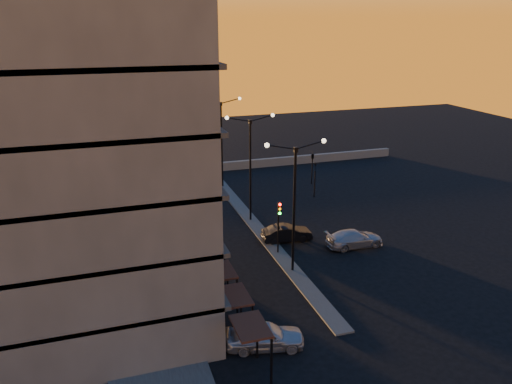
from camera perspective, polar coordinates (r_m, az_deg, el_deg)
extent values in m
plane|color=black|center=(36.06, 4.19, -9.00)|extent=(120.00, 120.00, 0.00)
cube|color=#444542|center=(37.44, -13.46, -8.30)|extent=(5.00, 40.00, 0.12)
cube|color=#444542|center=(44.56, -0.63, -3.20)|extent=(1.20, 36.00, 0.12)
cube|color=slate|center=(59.50, -3.41, 2.97)|extent=(44.00, 0.50, 1.00)
cylinder|color=#615C55|center=(31.74, -21.24, 9.77)|extent=(14.00, 14.00, 25.00)
cube|color=#615C55|center=(26.81, -21.64, 8.24)|extent=(14.00, 10.00, 25.00)
cylinder|color=black|center=(34.96, -19.11, -8.09)|extent=(14.16, 14.16, 2.40)
cube|color=black|center=(30.94, -6.07, -6.57)|extent=(0.15, 3.20, 1.20)
cylinder|color=black|center=(34.18, 4.37, -2.33)|extent=(0.18, 0.18, 9.00)
cube|color=black|center=(32.84, 4.56, 4.84)|extent=(0.25, 0.25, 0.35)
sphere|color=#FFE5B2|center=(32.04, 1.26, 5.37)|extent=(0.32, 0.32, 0.32)
sphere|color=#FFE5B2|center=(33.54, 7.76, 5.82)|extent=(0.32, 0.32, 0.32)
cylinder|color=black|center=(43.08, -0.65, 2.27)|extent=(0.18, 0.18, 9.00)
cube|color=black|center=(42.03, -0.67, 8.03)|extent=(0.25, 0.25, 0.35)
sphere|color=#FFE5B2|center=(41.40, -3.35, 8.46)|extent=(0.32, 0.32, 0.32)
sphere|color=#FFE5B2|center=(42.57, 1.93, 8.78)|extent=(0.32, 0.32, 0.32)
cylinder|color=black|center=(52.38, -3.93, 5.26)|extent=(0.18, 0.18, 9.00)
cube|color=black|center=(51.52, -4.04, 10.02)|extent=(0.25, 0.25, 0.35)
sphere|color=#FFE5B2|center=(51.01, -6.27, 10.38)|extent=(0.32, 0.32, 0.32)
sphere|color=#FFE5B2|center=(51.96, -1.88, 10.64)|extent=(0.32, 0.32, 0.32)
cylinder|color=black|center=(37.87, 2.54, -4.85)|extent=(0.12, 0.12, 3.20)
cube|color=black|center=(36.89, 2.69, -1.90)|extent=(0.28, 0.16, 1.00)
sphere|color=#FF0C05|center=(36.68, 2.75, -1.44)|extent=(0.20, 0.20, 0.20)
sphere|color=orange|center=(36.81, 2.74, -1.95)|extent=(0.20, 0.20, 0.20)
sphere|color=#0CFF26|center=(36.93, 2.74, -2.46)|extent=(0.20, 0.20, 0.20)
cylinder|color=black|center=(50.34, 6.71, 0.93)|extent=(0.12, 0.12, 2.80)
imported|color=black|center=(49.82, 6.79, 2.90)|extent=(0.13, 0.16, 0.80)
cylinder|color=black|center=(54.41, 6.42, 2.33)|extent=(0.12, 0.12, 2.80)
imported|color=black|center=(53.92, 6.49, 4.16)|extent=(0.42, 1.99, 0.80)
imported|color=#B8B9C1|center=(28.12, 0.98, -16.09)|extent=(4.58, 2.67, 1.46)
imported|color=black|center=(40.42, 3.55, -4.71)|extent=(4.15, 1.71, 1.34)
imported|color=#B1B2B9|center=(40.14, 11.19, -5.23)|extent=(4.63, 1.90, 1.34)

